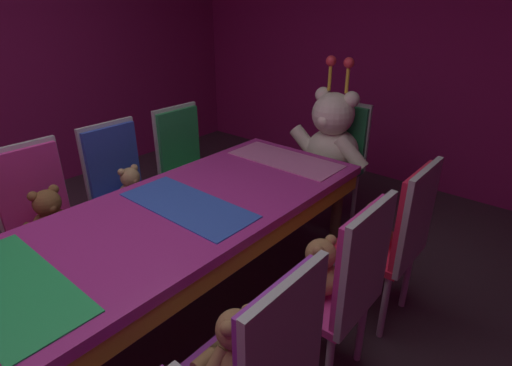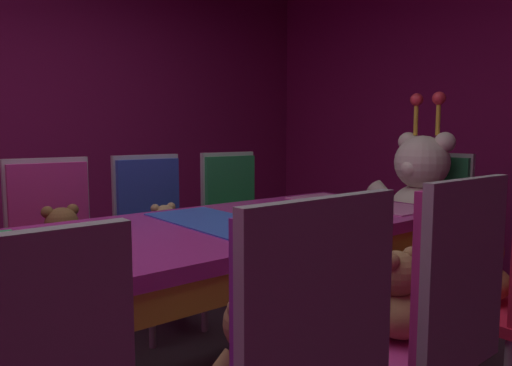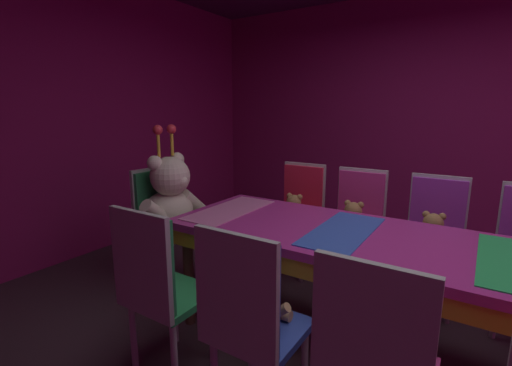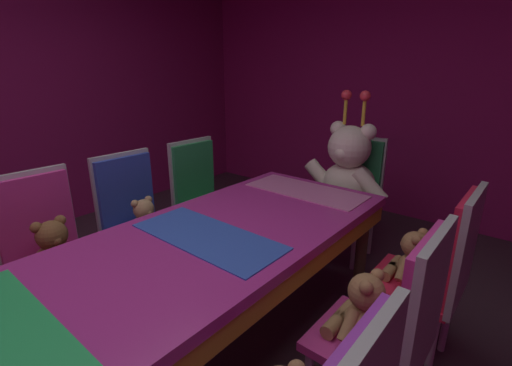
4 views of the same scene
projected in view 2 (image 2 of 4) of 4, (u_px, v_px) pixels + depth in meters
name	position (u px, v px, depth m)	size (l,w,h in m)	color
banquet_table	(121.00, 261.00, 1.64)	(0.90, 3.05, 0.75)	#B22D8C
chair_left_2	(54.00, 236.00, 2.32)	(0.42, 0.41, 0.98)	#CC338C
teddy_left_2	(63.00, 243.00, 2.20)	(0.25, 0.33, 0.31)	brown
chair_left_3	(153.00, 223.00, 2.67)	(0.42, 0.41, 0.98)	#2D47B2
teddy_left_3	(165.00, 231.00, 2.56)	(0.22, 0.28, 0.26)	tan
chair_left_4	(235.00, 212.00, 3.04)	(0.42, 0.41, 0.98)	#268C4C
teddy_right_2	(252.00, 357.00, 1.10)	(0.23, 0.30, 0.29)	#9E7247
chair_right_3	(437.00, 309.00, 1.36)	(0.42, 0.41, 0.98)	#CC338C
teddy_right_3	(394.00, 300.00, 1.47)	(0.24, 0.31, 0.29)	#9E7247
teddy_right_4	(483.00, 271.00, 1.80)	(0.23, 0.29, 0.27)	#9E7247
throne_chair	(434.00, 214.00, 2.94)	(0.41, 0.42, 0.98)	#268C4C
king_teddy_bear	(420.00, 194.00, 2.82)	(0.70, 0.54, 0.89)	silver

